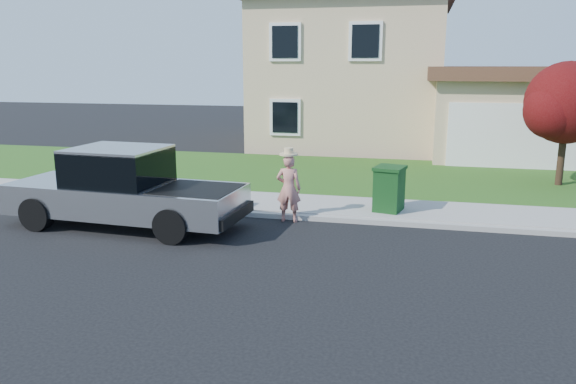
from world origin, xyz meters
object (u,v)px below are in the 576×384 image
object	(u,v)px
woman	(289,187)
trash_bin	(389,188)
pickup_truck	(124,190)
ornamental_tree	(568,107)

from	to	relation	value
woman	trash_bin	size ratio (longest dim) A/B	1.61
pickup_truck	woman	distance (m)	3.84
ornamental_tree	trash_bin	xyz separation A→B (m)	(-4.95, -4.57, -1.77)
pickup_truck	woman	bearing A→B (deg)	22.44
woman	ornamental_tree	xyz separation A→B (m)	(7.27, 5.60, 1.63)
pickup_truck	ornamental_tree	world-z (taller)	ornamental_tree
pickup_truck	trash_bin	world-z (taller)	pickup_truck
woman	trash_bin	world-z (taller)	woman
trash_bin	pickup_truck	bearing A→B (deg)	-145.61
pickup_truck	trash_bin	bearing A→B (deg)	24.36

